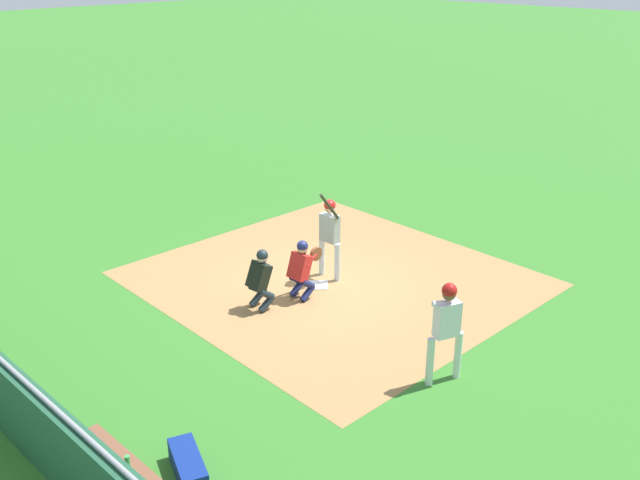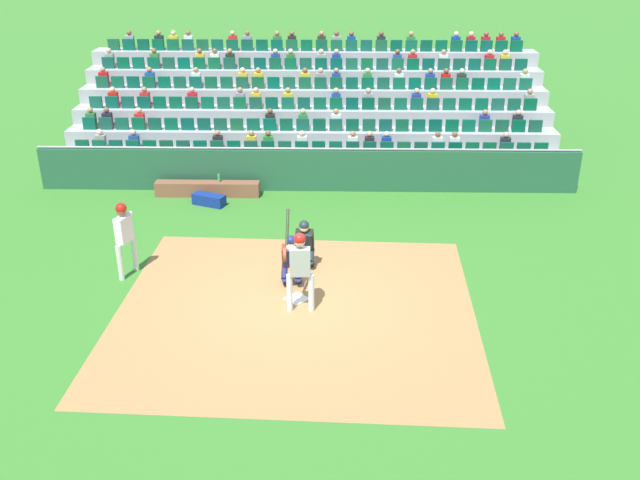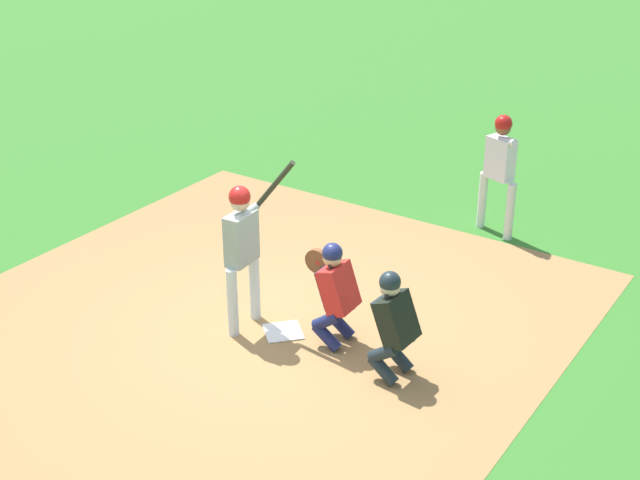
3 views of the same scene
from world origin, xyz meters
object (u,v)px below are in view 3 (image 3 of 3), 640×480
(catcher_crouching, at_px, (334,288))
(home_plate_marker, at_px, (283,332))
(home_plate_umpire, at_px, (393,321))
(batter_at_plate, at_px, (243,241))
(on_deck_batter, at_px, (500,162))

(catcher_crouching, bearing_deg, home_plate_marker, 103.89)
(home_plate_umpire, bearing_deg, batter_at_plate, 89.50)
(home_plate_marker, distance_m, batter_at_plate, 1.24)
(home_plate_marker, relative_size, batter_at_plate, 0.20)
(batter_at_plate, distance_m, catcher_crouching, 1.21)
(catcher_crouching, distance_m, on_deck_batter, 3.96)
(on_deck_batter, bearing_deg, batter_at_plate, 159.16)
(batter_at_plate, relative_size, on_deck_batter, 1.18)
(home_plate_marker, xyz_separation_m, batter_at_plate, (-0.10, 0.48, 1.14))
(batter_at_plate, height_order, on_deck_batter, batter_at_plate)
(catcher_crouching, height_order, home_plate_umpire, catcher_crouching)
(batter_at_plate, bearing_deg, home_plate_umpire, -90.50)
(home_plate_marker, relative_size, catcher_crouching, 0.34)
(home_plate_marker, height_order, catcher_crouching, catcher_crouching)
(home_plate_marker, height_order, batter_at_plate, batter_at_plate)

